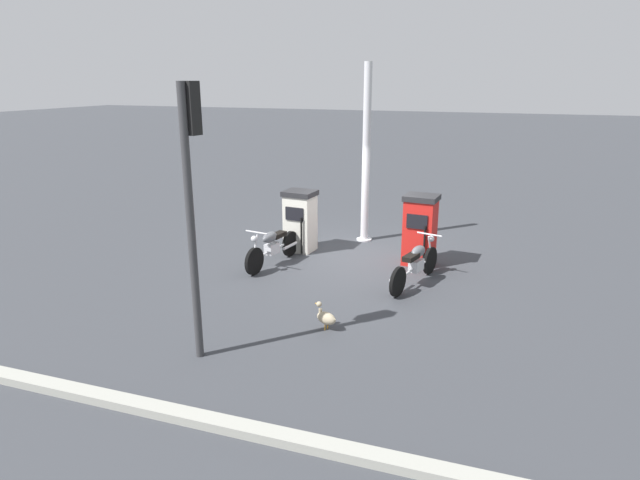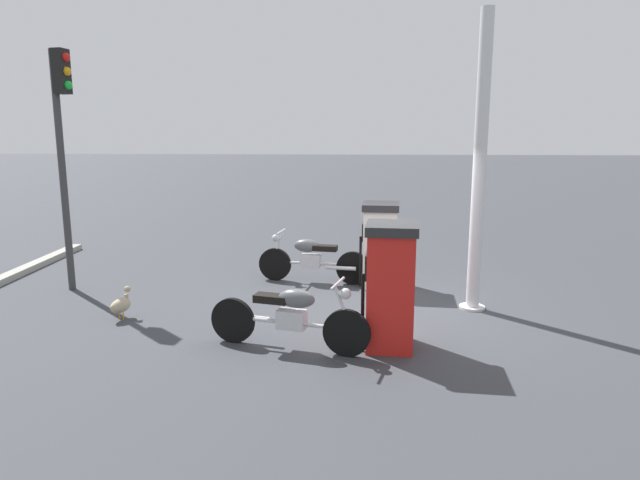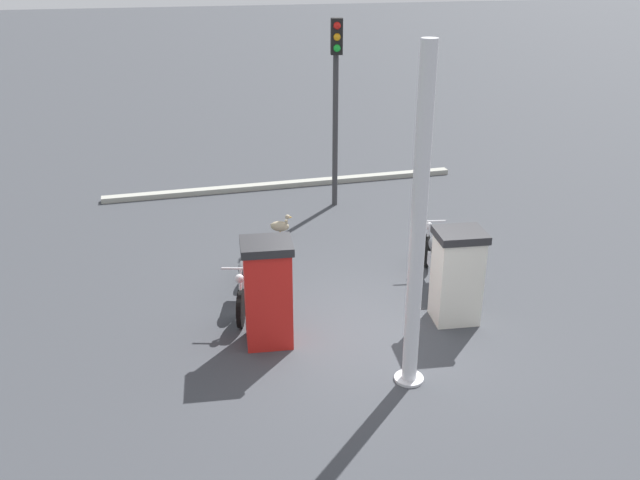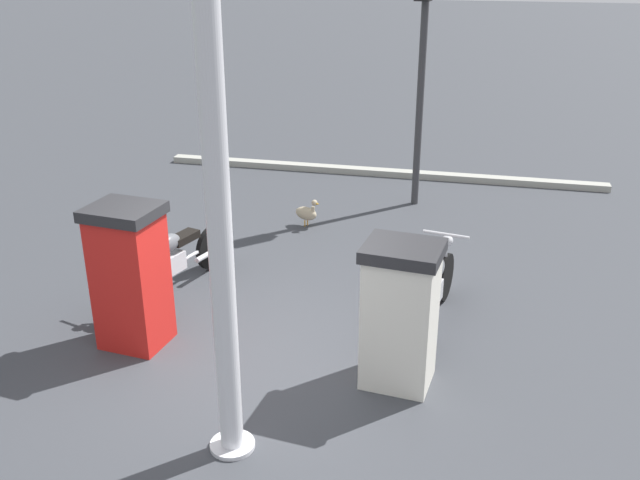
# 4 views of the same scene
# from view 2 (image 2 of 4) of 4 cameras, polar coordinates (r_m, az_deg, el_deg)

# --- Properties ---
(ground_plane) EXTENTS (120.00, 120.00, 0.00)m
(ground_plane) POSITION_cam_2_polar(r_m,az_deg,el_deg) (8.85, 5.97, -7.16)
(ground_plane) COLOR #383A3F
(fuel_pump_near) EXTENTS (0.72, 0.79, 1.51)m
(fuel_pump_near) POSITION_cam_2_polar(r_m,az_deg,el_deg) (10.08, 6.11, -0.43)
(fuel_pump_near) COLOR silver
(fuel_pump_near) RESTS_ON ground
(fuel_pump_far) EXTENTS (0.73, 0.78, 1.62)m
(fuel_pump_far) POSITION_cam_2_polar(r_m,az_deg,el_deg) (7.22, 7.16, -4.58)
(fuel_pump_far) COLOR red
(fuel_pump_far) RESTS_ON ground
(motorcycle_near_pump) EXTENTS (2.07, 0.64, 0.94)m
(motorcycle_near_pump) POSITION_cam_2_polar(r_m,az_deg,el_deg) (10.34, -0.85, -1.90)
(motorcycle_near_pump) COLOR black
(motorcycle_near_pump) RESTS_ON ground
(motorcycle_far_pump) EXTENTS (2.10, 0.80, 0.94)m
(motorcycle_far_pump) POSITION_cam_2_polar(r_m,az_deg,el_deg) (7.20, -3.02, -7.64)
(motorcycle_far_pump) COLOR black
(motorcycle_far_pump) RESTS_ON ground
(wandering_duck) EXTENTS (0.31, 0.46, 0.47)m
(wandering_duck) POSITION_cam_2_polar(r_m,az_deg,el_deg) (8.88, -19.51, -6.17)
(wandering_duck) COLOR tan
(wandering_duck) RESTS_ON ground
(roadside_traffic_light) EXTENTS (0.39, 0.27, 4.07)m
(roadside_traffic_light) POSITION_cam_2_polar(r_m,az_deg,el_deg) (10.50, -24.62, 10.06)
(roadside_traffic_light) COLOR #38383A
(roadside_traffic_light) RESTS_ON ground
(canopy_support_pole) EXTENTS (0.40, 0.40, 4.50)m
(canopy_support_pole) POSITION_cam_2_polar(r_m,az_deg,el_deg) (8.85, 15.84, 6.84)
(canopy_support_pole) COLOR silver
(canopy_support_pole) RESTS_ON ground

